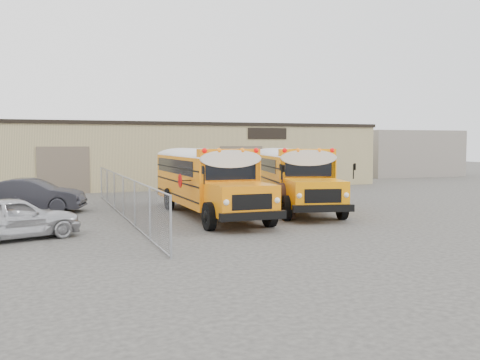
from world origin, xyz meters
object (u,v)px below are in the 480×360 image
object	(u,v)px
school_bus_left	(174,169)
tarp_bundle	(282,200)
car_silver	(13,218)
car_dark	(32,195)
school_bus_right	(268,167)

from	to	relation	value
school_bus_left	tarp_bundle	xyz separation A→B (m)	(2.82, -8.35, -0.98)
tarp_bundle	car_silver	size ratio (longest dim) A/B	0.35
school_bus_left	car_dark	distance (m)	7.90
school_bus_right	car_silver	world-z (taller)	school_bus_right
car_silver	car_dark	bearing A→B (deg)	-21.81
school_bus_right	tarp_bundle	xyz separation A→B (m)	(-3.24, -9.06, -0.96)
school_bus_right	car_dark	distance (m)	13.88
tarp_bundle	car_silver	distance (m)	10.85
car_silver	school_bus_right	bearing A→B (deg)	-70.19
school_bus_right	school_bus_left	bearing A→B (deg)	-173.31
tarp_bundle	school_bus_right	bearing A→B (deg)	70.34
school_bus_left	car_silver	size ratio (longest dim) A/B	2.39
school_bus_left	school_bus_right	bearing A→B (deg)	6.69
school_bus_right	car_silver	bearing A→B (deg)	-142.24
school_bus_left	car_silver	bearing A→B (deg)	-128.02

